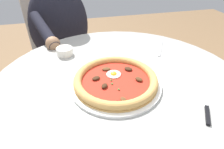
{
  "coord_description": "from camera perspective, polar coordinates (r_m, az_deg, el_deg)",
  "views": [
    {
      "loc": [
        0.53,
        -0.16,
        1.13
      ],
      "look_at": [
        -0.01,
        -0.03,
        0.75
      ],
      "focal_mm": 29.54,
      "sensor_mm": 36.0,
      "label": 1
    }
  ],
  "objects": [
    {
      "name": "cafe_chair_diner",
      "position": [
        1.47,
        -16.49,
        9.62
      ],
      "size": [
        0.49,
        0.49,
        0.91
      ],
      "color": "beige",
      "rests_on": "ground"
    },
    {
      "name": "fork_utensil",
      "position": [
        0.94,
        14.8,
        8.11
      ],
      "size": [
        0.17,
        0.1,
        0.0
      ],
      "color": "#BCBCC1",
      "rests_on": "dining_table"
    },
    {
      "name": "dining_table",
      "position": [
        0.76,
        2.51,
        -8.74
      ],
      "size": [
        0.96,
        0.96,
        0.72
      ],
      "color": "#999993",
      "rests_on": "ground"
    },
    {
      "name": "steak_knife",
      "position": [
        0.64,
        27.25,
        -8.97
      ],
      "size": [
        0.18,
        0.13,
        0.01
      ],
      "color": "silver",
      "rests_on": "dining_table"
    },
    {
      "name": "pizza_on_plate",
      "position": [
        0.65,
        1.12,
        -1.88
      ],
      "size": [
        0.33,
        0.33,
        0.04
      ],
      "color": "white",
      "rests_on": "dining_table"
    },
    {
      "name": "ramekin_capers",
      "position": [
        0.87,
        -14.45,
        7.05
      ],
      "size": [
        0.07,
        0.07,
        0.03
      ],
      "color": "white",
      "rests_on": "dining_table"
    },
    {
      "name": "diner_person",
      "position": [
        1.35,
        -14.53,
        6.48
      ],
      "size": [
        0.56,
        0.43,
        1.15
      ],
      "color": "#282833",
      "rests_on": "ground"
    }
  ]
}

